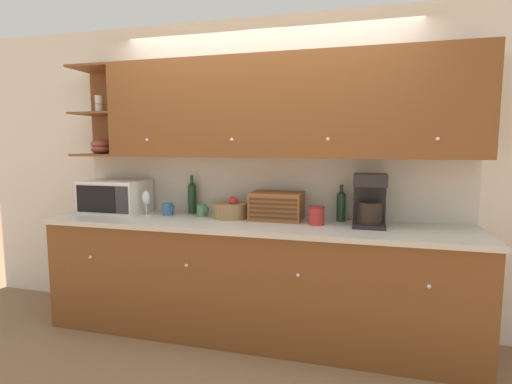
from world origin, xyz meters
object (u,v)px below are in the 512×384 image
at_px(mug_blue_second, 168,209).
at_px(coffee_maker, 370,200).
at_px(second_wine_bottle, 192,196).
at_px(mug, 202,211).
at_px(storage_canister, 316,216).
at_px(wine_glass, 146,199).
at_px(fruit_basket, 230,210).
at_px(microwave, 115,197).
at_px(wine_bottle, 341,205).
at_px(bread_box, 277,206).

relative_size(mug_blue_second, coffee_maker, 0.26).
xyz_separation_m(second_wine_bottle, mug, (0.15, -0.12, -0.10)).
distance_m(mug, storage_canister, 0.99).
bearing_deg(coffee_maker, wine_glass, -179.10).
bearing_deg(wine_glass, second_wine_bottle, 32.09).
bearing_deg(second_wine_bottle, mug, -39.90).
bearing_deg(fruit_basket, storage_canister, -7.75).
xyz_separation_m(microwave, fruit_basket, (1.09, 0.02, -0.08)).
distance_m(wine_bottle, coffee_maker, 0.27).
xyz_separation_m(wine_glass, coffee_maker, (1.86, 0.03, 0.05)).
distance_m(microwave, coffee_maker, 2.21).
distance_m(second_wine_bottle, coffee_maker, 1.54).
distance_m(second_wine_bottle, wine_bottle, 1.31).
xyz_separation_m(microwave, storage_canister, (1.82, -0.08, -0.07)).
relative_size(mug_blue_second, bread_box, 0.25).
distance_m(microwave, fruit_basket, 1.09).
relative_size(microwave, mug_blue_second, 5.28).
xyz_separation_m(bread_box, storage_canister, (0.34, -0.13, -0.04)).
xyz_separation_m(fruit_basket, coffee_maker, (1.12, -0.05, 0.13)).
relative_size(microwave, second_wine_bottle, 1.60).
bearing_deg(wine_glass, microwave, 170.37).
bearing_deg(microwave, wine_bottle, 3.35).
xyz_separation_m(mug, fruit_basket, (0.26, -0.01, 0.02)).
xyz_separation_m(wine_bottle, coffee_maker, (0.22, -0.15, 0.07)).
xyz_separation_m(storage_canister, wine_bottle, (0.17, 0.20, 0.06)).
bearing_deg(fruit_basket, coffee_maker, -2.48).
height_order(wine_glass, wine_bottle, wine_bottle).
bearing_deg(mug_blue_second, coffee_maker, -1.26).
distance_m(fruit_basket, wine_bottle, 0.91).
height_order(mug, bread_box, bread_box).
bearing_deg(coffee_maker, storage_canister, -172.54).
relative_size(bread_box, wine_bottle, 1.41).
height_order(microwave, wine_bottle, wine_bottle).
relative_size(mug_blue_second, mug, 1.04).
relative_size(second_wine_bottle, mug, 3.44).
relative_size(wine_glass, mug_blue_second, 2.09).
relative_size(fruit_basket, bread_box, 0.70).
xyz_separation_m(mug, storage_canister, (0.99, -0.11, 0.02)).
xyz_separation_m(mug_blue_second, mug, (0.31, 0.02, -0.00)).
bearing_deg(wine_glass, storage_canister, -0.84).
height_order(mug_blue_second, bread_box, bread_box).
xyz_separation_m(wine_glass, second_wine_bottle, (0.34, 0.21, 0.01)).
xyz_separation_m(microwave, mug, (0.83, 0.03, -0.10)).
distance_m(mug_blue_second, mug, 0.31).
bearing_deg(second_wine_bottle, fruit_basket, -18.15).
bearing_deg(mug_blue_second, second_wine_bottle, 41.21).
relative_size(wine_glass, mug, 2.17).
xyz_separation_m(mug_blue_second, coffee_maker, (1.69, -0.04, 0.15)).
bearing_deg(bread_box, mug, -178.36).
height_order(microwave, storage_canister, microwave).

